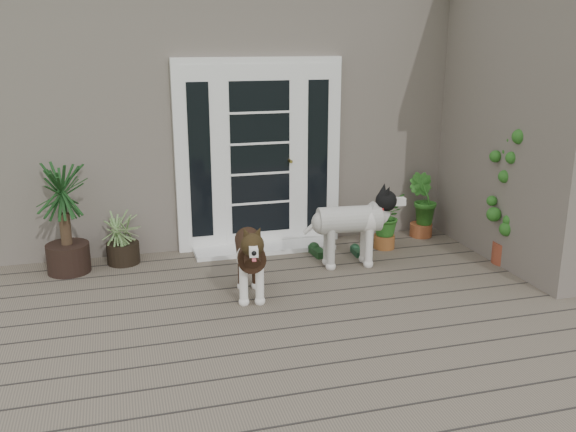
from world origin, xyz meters
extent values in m
cube|color=#6B5B4C|center=(0.00, 0.40, 0.06)|extent=(6.20, 4.60, 0.12)
cube|color=#665E54|center=(0.00, 4.65, 1.55)|extent=(7.40, 4.00, 3.10)
cube|color=#665E54|center=(2.90, 1.50, 1.55)|extent=(1.60, 2.40, 3.10)
cube|color=white|center=(-0.20, 2.60, 1.19)|extent=(1.90, 0.14, 2.15)
cube|color=white|center=(-0.20, 2.40, 0.14)|extent=(1.60, 0.40, 0.05)
imported|color=#225F1B|center=(1.16, 2.10, 0.39)|extent=(0.61, 0.61, 0.55)
imported|color=#21611B|center=(1.78, 2.40, 0.40)|extent=(0.53, 0.53, 0.56)
imported|color=#164F19|center=(2.34, 2.40, 0.43)|extent=(0.51, 0.51, 0.61)
camera|label=1|loc=(-1.77, -4.21, 2.48)|focal=38.96mm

